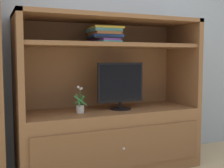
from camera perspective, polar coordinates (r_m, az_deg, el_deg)
The scene contains 5 objects.
painted_rear_wall at distance 3.10m, azimuth -2.98°, elevation 10.96°, with size 6.00×0.10×2.80m, color #9EA8B2.
media_console at distance 2.83m, azimuth -0.46°, elevation -7.49°, with size 1.73×0.61×1.47m.
tv_monitor at distance 2.78m, azimuth 1.70°, elevation -0.22°, with size 0.47×0.21×0.45m.
potted_plant at distance 2.63m, azimuth -6.30°, elevation -4.44°, with size 0.12×0.07×0.25m.
magazine_stack at distance 2.74m, azimuth -1.48°, elevation 9.63°, with size 0.31×0.35×0.15m.
Camera 1 is at (-1.07, -2.14, 1.09)m, focal length 46.45 mm.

